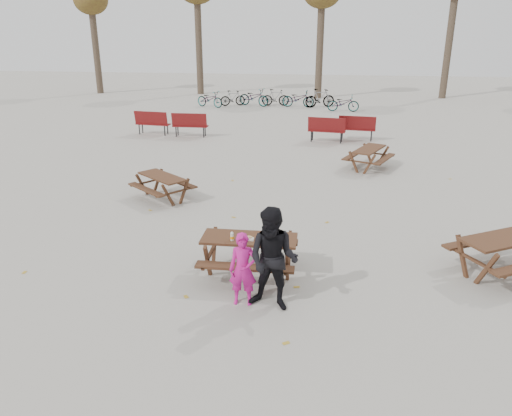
# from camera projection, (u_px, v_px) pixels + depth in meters

# --- Properties ---
(ground) EXTENTS (80.00, 80.00, 0.00)m
(ground) POSITION_uv_depth(u_px,v_px,m) (249.00, 274.00, 9.71)
(ground) COLOR gray
(ground) RESTS_ON ground
(main_picnic_table) EXTENTS (1.80, 1.45, 0.78)m
(main_picnic_table) POSITION_uv_depth(u_px,v_px,m) (249.00, 246.00, 9.50)
(main_picnic_table) COLOR #3B2315
(main_picnic_table) RESTS_ON ground
(food_tray) EXTENTS (0.18, 0.11, 0.03)m
(food_tray) POSITION_uv_depth(u_px,v_px,m) (249.00, 239.00, 9.32)
(food_tray) COLOR silver
(food_tray) RESTS_ON main_picnic_table
(bread_roll) EXTENTS (0.14, 0.06, 0.05)m
(bread_roll) POSITION_uv_depth(u_px,v_px,m) (249.00, 237.00, 9.31)
(bread_roll) COLOR tan
(bread_roll) RESTS_ON food_tray
(soda_bottle) EXTENTS (0.07, 0.07, 0.17)m
(soda_bottle) POSITION_uv_depth(u_px,v_px,m) (232.00, 237.00, 9.28)
(soda_bottle) COLOR silver
(soda_bottle) RESTS_ON main_picnic_table
(child) EXTENTS (0.49, 0.34, 1.31)m
(child) POSITION_uv_depth(u_px,v_px,m) (243.00, 269.00, 8.47)
(child) COLOR #BE177E
(child) RESTS_ON ground
(adult) EXTENTS (1.01, 0.86, 1.81)m
(adult) POSITION_uv_depth(u_px,v_px,m) (273.00, 260.00, 8.26)
(adult) COLOR black
(adult) RESTS_ON ground
(picnic_table_east) EXTENTS (2.27, 2.14, 0.77)m
(picnic_table_east) POSITION_uv_depth(u_px,v_px,m) (504.00, 255.00, 9.60)
(picnic_table_east) COLOR #3B2315
(picnic_table_east) RESTS_ON ground
(picnic_table_north) EXTENTS (1.99, 1.95, 0.67)m
(picnic_table_north) POSITION_uv_depth(u_px,v_px,m) (163.00, 187.00, 13.72)
(picnic_table_north) COLOR #3B2315
(picnic_table_north) RESTS_ON ground
(picnic_table_far) EXTENTS (1.84, 2.00, 0.69)m
(picnic_table_far) POSITION_uv_depth(u_px,v_px,m) (369.00, 158.00, 16.59)
(picnic_table_far) COLOR #3B2315
(picnic_table_far) RESTS_ON ground
(park_bench_row) EXTENTS (10.35, 1.20, 1.03)m
(park_bench_row) POSITION_uv_depth(u_px,v_px,m) (255.00, 126.00, 20.95)
(park_bench_row) COLOR maroon
(park_bench_row) RESTS_ON ground
(bicycle_row) EXTENTS (9.36, 2.30, 1.05)m
(bicycle_row) POSITION_uv_depth(u_px,v_px,m) (277.00, 99.00, 28.66)
(bicycle_row) COLOR black
(bicycle_row) RESTS_ON ground
(fallen_leaves) EXTENTS (11.00, 11.00, 0.01)m
(fallen_leaves) POSITION_uv_depth(u_px,v_px,m) (285.00, 226.00, 11.97)
(fallen_leaves) COLOR #AB8829
(fallen_leaves) RESTS_ON ground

